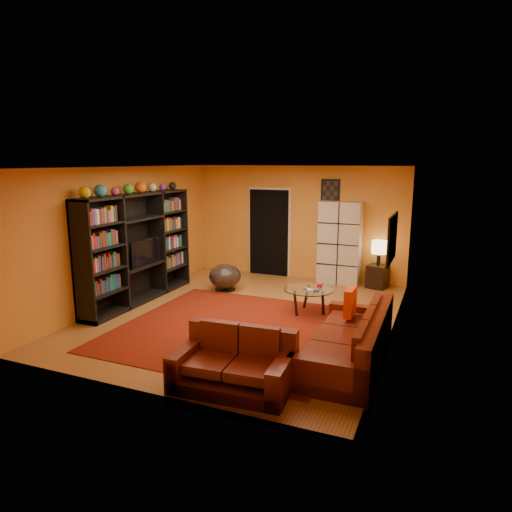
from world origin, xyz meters
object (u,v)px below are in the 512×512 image
at_px(bowl_chair, 225,276).
at_px(tv, 142,252).
at_px(coffee_table, 309,291).
at_px(storage_cabinet, 340,243).
at_px(table_lamp, 379,248).
at_px(side_table, 378,276).
at_px(sofa, 353,342).
at_px(loveseat, 235,363).
at_px(entertainment_unit, 138,248).

bearing_deg(bowl_chair, tv, -132.67).
bearing_deg(coffee_table, storage_cabinet, 89.00).
relative_size(coffee_table, table_lamp, 1.69).
height_order(bowl_chair, side_table, bowl_chair).
bearing_deg(storage_cabinet, bowl_chair, -143.47).
relative_size(storage_cabinet, bowl_chair, 2.69).
bearing_deg(sofa, storage_cabinet, 104.75).
bearing_deg(sofa, tv, 163.64).
distance_m(coffee_table, storage_cabinet, 2.33).
relative_size(loveseat, side_table, 2.94).
height_order(coffee_table, bowl_chair, bowl_chair).
height_order(sofa, loveseat, same).
height_order(storage_cabinet, table_lamp, storage_cabinet).
bearing_deg(side_table, table_lamp, 90.00).
relative_size(sofa, bowl_chair, 3.49).
bearing_deg(loveseat, side_table, -14.36).
xyz_separation_m(tv, bowl_chair, (1.17, 1.26, -0.68)).
bearing_deg(tv, loveseat, -127.83).
xyz_separation_m(entertainment_unit, bowl_chair, (1.22, 1.31, -0.75)).
relative_size(entertainment_unit, side_table, 6.00).
bearing_deg(loveseat, coffee_table, -4.96).
distance_m(tv, coffee_table, 3.31).
bearing_deg(coffee_table, tv, -171.46).
xyz_separation_m(coffee_table, side_table, (0.90, 2.22, -0.16)).
distance_m(loveseat, bowl_chair, 4.23).
distance_m(loveseat, coffee_table, 2.95).
bearing_deg(side_table, bowl_chair, -154.06).
distance_m(sofa, storage_cabinet, 4.19).
xyz_separation_m(coffee_table, table_lamp, (0.90, 2.22, 0.47)).
bearing_deg(coffee_table, bowl_chair, 159.34).
relative_size(tv, bowl_chair, 1.30).
height_order(entertainment_unit, sofa, entertainment_unit).
relative_size(loveseat, bowl_chair, 2.15).
height_order(tv, sofa, tv).
xyz_separation_m(sofa, coffee_table, (-1.14, 1.72, 0.13)).
distance_m(tv, bowl_chair, 1.85).
xyz_separation_m(loveseat, side_table, (0.96, 5.17, -0.04)).
height_order(sofa, table_lamp, table_lamp).
bearing_deg(bowl_chair, sofa, -37.93).
height_order(tv, storage_cabinet, storage_cabinet).
relative_size(coffee_table, storage_cabinet, 0.49).
xyz_separation_m(storage_cabinet, table_lamp, (0.86, -0.05, -0.04)).
distance_m(sofa, table_lamp, 3.99).
height_order(entertainment_unit, loveseat, entertainment_unit).
distance_m(coffee_table, side_table, 2.41).
xyz_separation_m(entertainment_unit, side_table, (4.18, 2.75, -0.80)).
xyz_separation_m(tv, storage_cabinet, (3.27, 2.76, -0.06)).
bearing_deg(storage_cabinet, entertainment_unit, -138.71).
relative_size(sofa, table_lamp, 4.44).
xyz_separation_m(entertainment_unit, loveseat, (3.22, -2.42, -0.76)).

